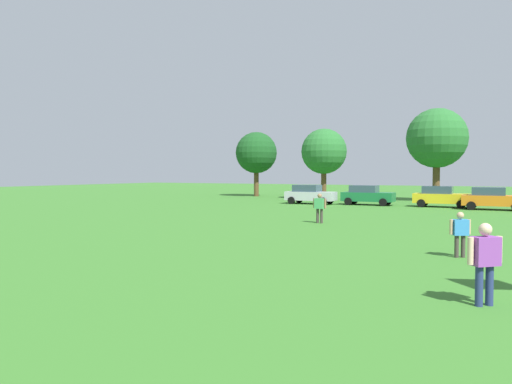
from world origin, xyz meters
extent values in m
plane|color=#387528|center=(0.00, 30.00, 0.00)|extent=(160.00, 160.00, 0.00)
cylinder|color=navy|center=(6.49, 13.61, 0.42)|extent=(0.16, 0.16, 0.84)
cylinder|color=navy|center=(6.68, 13.78, 0.42)|extent=(0.16, 0.16, 0.84)
cube|color=purple|center=(6.58, 13.70, 1.14)|extent=(0.63, 0.61, 0.59)
cylinder|color=beige|center=(6.32, 13.47, 1.15)|extent=(0.12, 0.12, 0.56)
cylinder|color=beige|center=(6.84, 13.93, 1.15)|extent=(0.12, 0.12, 0.56)
sphere|color=beige|center=(6.58, 13.70, 1.58)|extent=(0.26, 0.26, 0.26)
cylinder|color=#3F3833|center=(-2.16, 27.77, 0.40)|extent=(0.15, 0.15, 0.79)
cylinder|color=#3F3833|center=(-1.92, 27.74, 0.40)|extent=(0.15, 0.15, 0.79)
cube|color=#4CB266|center=(-2.04, 27.76, 1.07)|extent=(0.56, 0.35, 0.56)
cylinder|color=#936B4C|center=(-2.36, 27.79, 1.09)|extent=(0.12, 0.12, 0.53)
cylinder|color=#936B4C|center=(-1.71, 27.72, 1.09)|extent=(0.12, 0.12, 0.53)
sphere|color=#936B4C|center=(-2.04, 27.76, 1.49)|extent=(0.25, 0.25, 0.25)
cylinder|color=#3F3833|center=(5.75, 19.71, 0.36)|extent=(0.14, 0.14, 0.72)
cylinder|color=#3F3833|center=(5.56, 19.60, 0.36)|extent=(0.14, 0.14, 0.72)
cube|color=#337FCC|center=(5.65, 19.66, 0.98)|extent=(0.55, 0.48, 0.51)
cylinder|color=tan|center=(5.91, 19.81, 1.00)|extent=(0.11, 0.11, 0.48)
cylinder|color=tan|center=(5.40, 19.50, 1.00)|extent=(0.11, 0.11, 0.48)
sphere|color=tan|center=(5.65, 19.66, 1.37)|extent=(0.23, 0.23, 0.23)
cube|color=silver|center=(-8.28, 42.85, 0.70)|extent=(4.30, 1.80, 0.76)
cube|color=#334756|center=(-8.62, 42.85, 1.38)|extent=(2.24, 1.58, 0.60)
cylinder|color=black|center=(-6.81, 43.75, 0.32)|extent=(0.64, 0.22, 0.64)
cylinder|color=black|center=(-6.81, 41.95, 0.32)|extent=(0.64, 0.22, 0.64)
cylinder|color=black|center=(-9.74, 43.75, 0.32)|extent=(0.64, 0.22, 0.64)
cylinder|color=black|center=(-9.74, 41.95, 0.32)|extent=(0.64, 0.22, 0.64)
cube|color=#196B38|center=(-3.43, 43.73, 0.70)|extent=(4.30, 1.80, 0.76)
cube|color=#334756|center=(-3.77, 43.73, 1.38)|extent=(2.24, 1.58, 0.60)
cylinder|color=black|center=(-1.97, 44.63, 0.32)|extent=(0.64, 0.22, 0.64)
cylinder|color=black|center=(-1.97, 42.83, 0.32)|extent=(0.64, 0.22, 0.64)
cylinder|color=black|center=(-4.89, 44.63, 0.32)|extent=(0.64, 0.22, 0.64)
cylinder|color=black|center=(-4.89, 42.83, 0.32)|extent=(0.64, 0.22, 0.64)
cube|color=yellow|center=(2.46, 43.87, 0.70)|extent=(4.30, 1.80, 0.76)
cube|color=#334756|center=(2.12, 43.87, 1.38)|extent=(2.24, 1.58, 0.60)
cylinder|color=black|center=(3.93, 44.77, 0.32)|extent=(0.64, 0.22, 0.64)
cylinder|color=black|center=(3.93, 42.97, 0.32)|extent=(0.64, 0.22, 0.64)
cylinder|color=black|center=(1.00, 44.77, 0.32)|extent=(0.64, 0.22, 0.64)
cylinder|color=black|center=(1.00, 42.97, 0.32)|extent=(0.64, 0.22, 0.64)
cube|color=orange|center=(6.19, 42.50, 0.70)|extent=(4.30, 1.80, 0.76)
cube|color=#334756|center=(5.84, 42.50, 1.38)|extent=(2.24, 1.58, 0.60)
cylinder|color=black|center=(4.73, 43.40, 0.32)|extent=(0.64, 0.22, 0.64)
cylinder|color=black|center=(4.73, 41.60, 0.32)|extent=(0.64, 0.22, 0.64)
cylinder|color=brown|center=(-18.88, 53.06, 1.52)|extent=(0.56, 0.56, 3.03)
sphere|color=#194C1E|center=(-18.88, 53.06, 5.07)|extent=(4.79, 4.79, 4.79)
cylinder|color=brown|center=(-9.81, 50.66, 1.48)|extent=(0.55, 0.55, 2.96)
sphere|color=#286B2D|center=(-9.81, 50.66, 4.95)|extent=(4.68, 4.68, 4.68)
cylinder|color=brown|center=(0.98, 52.42, 1.82)|extent=(0.67, 0.67, 3.64)
sphere|color=#286B2D|center=(0.98, 52.42, 6.07)|extent=(5.74, 5.74, 5.74)
camera|label=1|loc=(6.93, 2.71, 2.75)|focal=34.16mm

